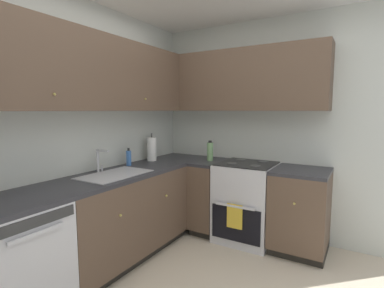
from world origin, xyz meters
name	(u,v)px	position (x,y,z in m)	size (l,w,h in m)	color
wall_back	(59,135)	(0.00, 1.49, 1.27)	(3.65, 0.05, 2.54)	silver
wall_right	(277,129)	(1.80, 0.00, 1.27)	(0.05, 3.02, 2.54)	silver
dishwasher	(13,265)	(-0.63, 1.16, 0.42)	(0.60, 0.63, 0.85)	silver
lower_cabinets_back	(122,217)	(0.43, 1.16, 0.43)	(1.50, 0.62, 0.85)	brown
countertop_back	(120,174)	(0.42, 1.16, 0.87)	(2.70, 0.60, 0.04)	#2D2D33
lower_cabinets_right	(265,206)	(1.48, 0.03, 0.43)	(0.62, 1.48, 0.85)	brown
countertop_right	(266,168)	(1.48, 0.03, 0.87)	(0.60, 1.48, 0.03)	#2D2D33
oven_range	(247,201)	(1.49, 0.25, 0.45)	(0.68, 0.62, 1.03)	silver
upper_cabinets_back	(94,73)	(0.26, 1.30, 1.83)	(2.38, 0.34, 0.69)	brown
upper_cabinets_right	(236,81)	(1.62, 0.45, 1.83)	(0.32, 2.03, 0.69)	brown
sink	(115,179)	(0.32, 1.13, 0.84)	(0.67, 0.40, 0.10)	#B7B7BC
faucet	(100,159)	(0.33, 1.34, 1.02)	(0.07, 0.16, 0.23)	silver
soap_bottle	(129,158)	(0.74, 1.34, 0.97)	(0.06, 0.06, 0.19)	#3F72BF
paper_towel_roll	(152,149)	(1.12, 1.32, 1.03)	(0.11, 0.11, 0.34)	white
oil_bottle	(210,151)	(1.48, 0.71, 1.00)	(0.07, 0.07, 0.24)	#729E66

